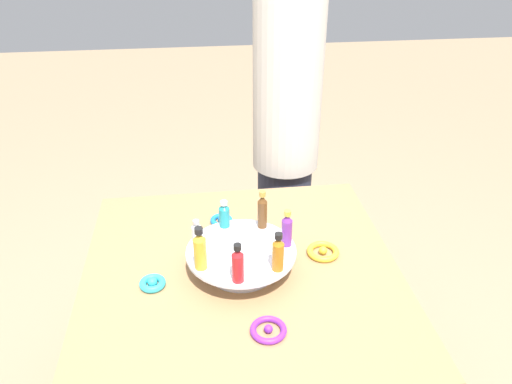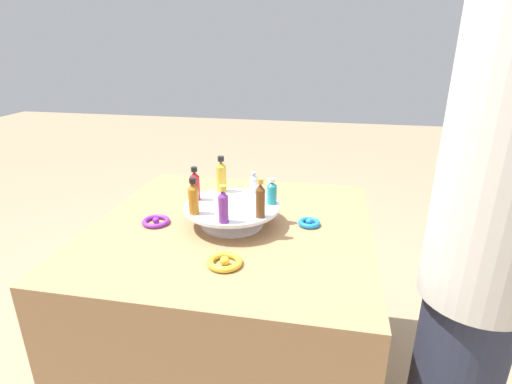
# 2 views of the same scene
# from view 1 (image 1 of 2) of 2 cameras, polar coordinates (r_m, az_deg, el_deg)

# --- Properties ---
(party_table) EXTENTS (1.03, 1.03, 0.76)m
(party_table) POSITION_cam_1_polar(r_m,az_deg,el_deg) (1.92, -1.49, -17.67)
(party_table) COLOR #9E754C
(party_table) RESTS_ON ground_plane
(display_stand) EXTENTS (0.36, 0.36, 0.08)m
(display_stand) POSITION_cam_1_polar(r_m,az_deg,el_deg) (1.63, -1.69, -7.43)
(display_stand) COLOR silver
(display_stand) RESTS_ON party_table
(bottle_amber) EXTENTS (0.04, 0.04, 0.13)m
(bottle_amber) POSITION_cam_1_polar(r_m,az_deg,el_deg) (1.50, 2.54, -6.99)
(bottle_amber) COLOR #AD6B19
(bottle_amber) RESTS_ON display_stand
(bottle_purple) EXTENTS (0.03, 0.03, 0.13)m
(bottle_purple) POSITION_cam_1_polar(r_m,az_deg,el_deg) (1.60, 3.55, -4.28)
(bottle_purple) COLOR #702D93
(bottle_purple) RESTS_ON display_stand
(bottle_brown) EXTENTS (0.03, 0.03, 0.14)m
(bottle_brown) POSITION_cam_1_polar(r_m,az_deg,el_deg) (1.68, 0.73, -2.16)
(bottle_brown) COLOR brown
(bottle_brown) RESTS_ON display_stand
(bottle_teal) EXTENTS (0.04, 0.04, 0.10)m
(bottle_teal) POSITION_cam_1_polar(r_m,az_deg,el_deg) (1.70, -3.65, -2.61)
(bottle_teal) COLOR teal
(bottle_teal) RESTS_ON display_stand
(bottle_clear) EXTENTS (0.03, 0.03, 0.09)m
(bottle_clear) POSITION_cam_1_polar(r_m,az_deg,el_deg) (1.63, -6.79, -4.64)
(bottle_clear) COLOR silver
(bottle_clear) RESTS_ON display_stand
(bottle_gold) EXTENTS (0.04, 0.04, 0.15)m
(bottle_gold) POSITION_cam_1_polar(r_m,az_deg,el_deg) (1.51, -6.42, -6.58)
(bottle_gold) COLOR gold
(bottle_gold) RESTS_ON display_stand
(bottle_red) EXTENTS (0.04, 0.04, 0.13)m
(bottle_red) POSITION_cam_1_polar(r_m,az_deg,el_deg) (1.46, -2.09, -8.26)
(bottle_red) COLOR #B21E23
(bottle_red) RESTS_ON display_stand
(ribbon_bow_gold) EXTENTS (0.11, 0.11, 0.03)m
(ribbon_bow_gold) POSITION_cam_1_polar(r_m,az_deg,el_deg) (1.73, 7.66, -6.75)
(ribbon_bow_gold) COLOR gold
(ribbon_bow_gold) RESTS_ON party_table
(ribbon_bow_blue) EXTENTS (0.08, 0.08, 0.03)m
(ribbon_bow_blue) POSITION_cam_1_polar(r_m,az_deg,el_deg) (1.88, -3.97, -3.23)
(ribbon_bow_blue) COLOR blue
(ribbon_bow_blue) RESTS_ON party_table
(ribbon_bow_teal) EXTENTS (0.08, 0.08, 0.03)m
(ribbon_bow_teal) POSITION_cam_1_polar(r_m,az_deg,el_deg) (1.62, -11.75, -10.16)
(ribbon_bow_teal) COLOR #2DB7CC
(ribbon_bow_teal) RESTS_ON party_table
(ribbon_bow_purple) EXTENTS (0.10, 0.10, 0.03)m
(ribbon_bow_purple) POSITION_cam_1_polar(r_m,az_deg,el_deg) (1.45, 1.42, -15.47)
(ribbon_bow_purple) COLOR purple
(ribbon_bow_purple) RESTS_ON party_table
(person_figure) EXTENTS (0.30, 0.30, 1.77)m
(person_figure) POSITION_cam_1_polar(r_m,az_deg,el_deg) (2.28, 3.45, 6.63)
(person_figure) COLOR #282D42
(person_figure) RESTS_ON ground_plane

